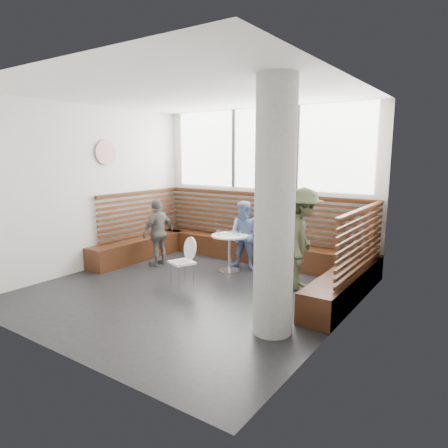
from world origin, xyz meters
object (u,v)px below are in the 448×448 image
Objects in this scene: cafe_table at (230,245)px; cafe_chair at (184,257)px; child_back at (245,236)px; adult_man at (302,240)px; concrete_column at (275,210)px; child_left at (158,232)px.

cafe_table is 0.86× the size of cafe_chair.
child_back is (0.40, 1.39, 0.19)m from cafe_chair.
cafe_table is 1.64m from adult_man.
concrete_column is 2.96m from cafe_table.
child_back is at bearing 116.43° from child_left.
cafe_table is at bearing 109.64° from child_left.
child_back is at bearing 128.45° from concrete_column.
adult_man is at bearing 48.47° from cafe_chair.
concrete_column is 2.34× the size of child_back.
cafe_chair is 0.49× the size of adult_man.
cafe_chair is 0.62× the size of child_back.
adult_man reaches higher than cafe_table.
cafe_table is at bearing 100.89° from cafe_chair.
cafe_chair reaches higher than cafe_table.
child_left is at bearing 78.17° from adult_man.
concrete_column is 3.81× the size of cafe_chair.
concrete_column is at bearing 0.77° from cafe_chair.
child_left is at bearing 173.71° from cafe_chair.
child_left is (-3.04, -0.25, -0.18)m from adult_man.
child_left is (-1.24, 0.66, 0.19)m from cafe_chair.
concrete_column is at bearing -44.83° from cafe_table.
child_left reaches higher than cafe_chair.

